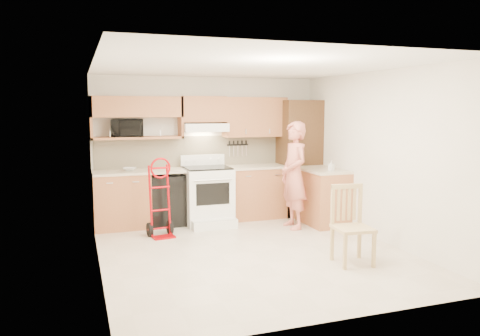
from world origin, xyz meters
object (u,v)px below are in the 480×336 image
microwave (127,128)px  dining_chair (353,225)px  hand_truck (161,201)px  person (294,175)px  range (208,191)px

microwave → dining_chair: 4.00m
hand_truck → dining_chair: (2.06, -2.07, -0.05)m
person → dining_chair: 1.94m
dining_chair → person: bearing=93.5°
person → hand_truck: bearing=-94.8°
microwave → range: microwave is taller
range → hand_truck: size_ratio=1.05×
hand_truck → person: bearing=-12.7°
range → dining_chair: range is taller
microwave → hand_truck: size_ratio=0.47×
person → dining_chair: (-0.09, -1.90, -0.38)m
person → microwave: bearing=-113.3°
hand_truck → dining_chair: hand_truck is taller
microwave → hand_truck: microwave is taller
microwave → dining_chair: bearing=-43.2°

